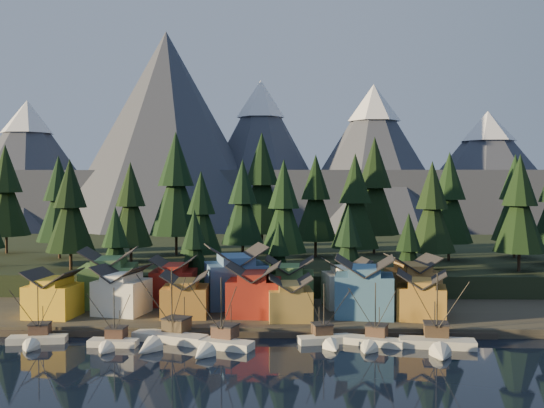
{
  "coord_description": "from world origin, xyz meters",
  "views": [
    {
      "loc": [
        6.36,
        -81.15,
        24.79
      ],
      "look_at": [
        3.89,
        30.0,
        20.91
      ],
      "focal_mm": 40.0,
      "sensor_mm": 36.0,
      "label": 1
    }
  ],
  "objects_px": {
    "boat_5": "(373,334)",
    "house_back_1": "(174,280)",
    "boat_3": "(216,335)",
    "boat_6": "(438,334)",
    "house_front_0": "(53,292)",
    "house_back_0": "(109,276)",
    "boat_0": "(36,332)",
    "house_front_1": "(122,288)",
    "boat_4": "(327,332)",
    "boat_1": "(111,334)",
    "boat_2": "(165,329)"
  },
  "relations": [
    {
      "from": "boat_5",
      "to": "house_back_1",
      "type": "bearing_deg",
      "value": 166.12
    },
    {
      "from": "boat_3",
      "to": "house_back_1",
      "type": "relative_size",
      "value": 1.29
    },
    {
      "from": "boat_6",
      "to": "house_front_0",
      "type": "height_order",
      "value": "boat_6"
    },
    {
      "from": "boat_6",
      "to": "house_back_0",
      "type": "height_order",
      "value": "house_back_0"
    },
    {
      "from": "boat_0",
      "to": "house_front_1",
      "type": "xyz_separation_m",
      "value": [
        9.19,
        15.29,
        4.08
      ]
    },
    {
      "from": "boat_5",
      "to": "boat_3",
      "type": "bearing_deg",
      "value": -154.0
    },
    {
      "from": "boat_3",
      "to": "boat_4",
      "type": "distance_m",
      "value": 17.01
    },
    {
      "from": "boat_1",
      "to": "house_front_1",
      "type": "height_order",
      "value": "house_front_1"
    },
    {
      "from": "boat_0",
      "to": "boat_6",
      "type": "relative_size",
      "value": 0.82
    },
    {
      "from": "boat_2",
      "to": "house_back_1",
      "type": "bearing_deg",
      "value": 117.08
    },
    {
      "from": "boat_0",
      "to": "boat_1",
      "type": "bearing_deg",
      "value": -14.53
    },
    {
      "from": "boat_1",
      "to": "boat_6",
      "type": "bearing_deg",
      "value": 3.76
    },
    {
      "from": "boat_2",
      "to": "house_back_0",
      "type": "height_order",
      "value": "house_back_0"
    },
    {
      "from": "boat_4",
      "to": "house_back_0",
      "type": "height_order",
      "value": "house_back_0"
    },
    {
      "from": "boat_6",
      "to": "house_front_1",
      "type": "relative_size",
      "value": 1.26
    },
    {
      "from": "boat_6",
      "to": "house_back_1",
      "type": "bearing_deg",
      "value": 158.6
    },
    {
      "from": "boat_2",
      "to": "house_front_1",
      "type": "bearing_deg",
      "value": 146.22
    },
    {
      "from": "boat_2",
      "to": "boat_0",
      "type": "bearing_deg",
      "value": -157.52
    },
    {
      "from": "house_front_0",
      "to": "boat_1",
      "type": "bearing_deg",
      "value": -37.04
    },
    {
      "from": "boat_0",
      "to": "house_front_1",
      "type": "bearing_deg",
      "value": 50.88
    },
    {
      "from": "boat_1",
      "to": "house_front_0",
      "type": "relative_size",
      "value": 1.09
    },
    {
      "from": "boat_2",
      "to": "house_back_1",
      "type": "relative_size",
      "value": 1.44
    },
    {
      "from": "boat_1",
      "to": "boat_0",
      "type": "bearing_deg",
      "value": 177.48
    },
    {
      "from": "boat_2",
      "to": "boat_4",
      "type": "bearing_deg",
      "value": 20.51
    },
    {
      "from": "house_back_0",
      "to": "boat_4",
      "type": "bearing_deg",
      "value": -35.17
    },
    {
      "from": "boat_2",
      "to": "boat_6",
      "type": "relative_size",
      "value": 1.04
    },
    {
      "from": "boat_0",
      "to": "boat_4",
      "type": "relative_size",
      "value": 1.02
    },
    {
      "from": "boat_0",
      "to": "boat_5",
      "type": "bearing_deg",
      "value": -8.16
    },
    {
      "from": "boat_5",
      "to": "boat_4",
      "type": "bearing_deg",
      "value": -168.61
    },
    {
      "from": "boat_4",
      "to": "house_front_0",
      "type": "distance_m",
      "value": 48.29
    },
    {
      "from": "house_back_0",
      "to": "boat_2",
      "type": "bearing_deg",
      "value": -62.35
    },
    {
      "from": "boat_3",
      "to": "boat_5",
      "type": "xyz_separation_m",
      "value": [
        23.61,
        2.23,
        -0.17
      ]
    },
    {
      "from": "house_front_1",
      "to": "house_back_0",
      "type": "height_order",
      "value": "house_back_0"
    },
    {
      "from": "boat_0",
      "to": "house_back_1",
      "type": "xyz_separation_m",
      "value": [
        16.92,
        23.75,
        4.3
      ]
    },
    {
      "from": "boat_4",
      "to": "boat_5",
      "type": "xyz_separation_m",
      "value": [
        6.94,
        -1.13,
        0.04
      ]
    },
    {
      "from": "boat_5",
      "to": "boat_2",
      "type": "bearing_deg",
      "value": -161.03
    },
    {
      "from": "boat_4",
      "to": "boat_6",
      "type": "relative_size",
      "value": 0.81
    },
    {
      "from": "boat_2",
      "to": "house_back_1",
      "type": "height_order",
      "value": "boat_2"
    },
    {
      "from": "boat_3",
      "to": "house_front_1",
      "type": "height_order",
      "value": "boat_3"
    },
    {
      "from": "boat_5",
      "to": "house_front_1",
      "type": "distance_m",
      "value": 45.26
    },
    {
      "from": "boat_1",
      "to": "boat_2",
      "type": "relative_size",
      "value": 0.75
    },
    {
      "from": "boat_1",
      "to": "house_front_0",
      "type": "bearing_deg",
      "value": 139.54
    },
    {
      "from": "boat_2",
      "to": "boat_5",
      "type": "xyz_separation_m",
      "value": [
        31.82,
        -0.91,
        -0.28
      ]
    },
    {
      "from": "boat_6",
      "to": "boat_3",
      "type": "bearing_deg",
      "value": -170.25
    },
    {
      "from": "house_front_1",
      "to": "house_back_0",
      "type": "relative_size",
      "value": 0.91
    },
    {
      "from": "boat_2",
      "to": "boat_4",
      "type": "distance_m",
      "value": 24.88
    },
    {
      "from": "house_back_0",
      "to": "boat_1",
      "type": "bearing_deg",
      "value": -80.35
    },
    {
      "from": "house_front_1",
      "to": "boat_3",
      "type": "bearing_deg",
      "value": -29.16
    },
    {
      "from": "house_front_1",
      "to": "house_back_0",
      "type": "distance_m",
      "value": 8.04
    },
    {
      "from": "boat_1",
      "to": "boat_3",
      "type": "xyz_separation_m",
      "value": [
        15.88,
        -0.92,
        0.19
      ]
    }
  ]
}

